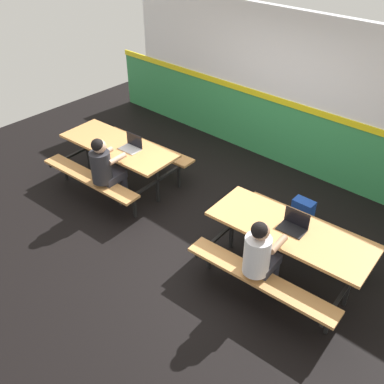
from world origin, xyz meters
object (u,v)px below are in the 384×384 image
(picnic_table_left, at_px, (119,153))
(picnic_table_right, at_px, (289,240))
(student_further, at_px, (260,254))
(backpack_dark, at_px, (302,213))
(laptop_dark, at_px, (294,225))
(student_nearer, at_px, (105,167))
(laptop_silver, at_px, (132,146))

(picnic_table_left, height_order, picnic_table_right, same)
(student_further, distance_m, backpack_dark, 1.68)
(laptop_dark, relative_size, backpack_dark, 0.75)
(student_further, xyz_separation_m, backpack_dark, (-0.30, 1.58, -0.49))
(picnic_table_left, distance_m, laptop_dark, 3.15)
(student_nearer, distance_m, student_further, 2.74)
(student_nearer, bearing_deg, laptop_silver, 97.94)
(picnic_table_left, xyz_separation_m, laptop_silver, (0.27, 0.05, 0.21))
(picnic_table_left, height_order, backpack_dark, picnic_table_left)
(picnic_table_right, relative_size, laptop_silver, 6.11)
(picnic_table_left, relative_size, laptop_dark, 6.11)
(student_further, distance_m, laptop_dark, 0.61)
(picnic_table_left, bearing_deg, picnic_table_right, 0.20)
(picnic_table_right, bearing_deg, laptop_silver, 179.16)
(backpack_dark, bearing_deg, student_further, -79.25)
(picnic_table_left, distance_m, picnic_table_right, 3.13)
(laptop_dark, bearing_deg, student_nearer, -168.15)
(picnic_table_left, bearing_deg, laptop_silver, 11.17)
(picnic_table_right, height_order, backpack_dark, picnic_table_right)
(student_nearer, bearing_deg, laptop_dark, 11.85)
(picnic_table_right, distance_m, laptop_dark, 0.21)
(laptop_silver, bearing_deg, backpack_dark, 21.09)
(laptop_dark, bearing_deg, picnic_table_left, -179.10)
(picnic_table_right, bearing_deg, student_nearer, -168.85)
(picnic_table_right, xyz_separation_m, student_further, (-0.04, -0.56, 0.13))
(student_nearer, bearing_deg, picnic_table_left, 123.01)
(student_nearer, bearing_deg, backpack_dark, 32.64)
(backpack_dark, bearing_deg, student_nearer, -147.36)
(laptop_dark, xyz_separation_m, backpack_dark, (-0.35, 0.98, -0.57))
(laptop_silver, height_order, laptop_dark, same)
(picnic_table_right, xyz_separation_m, backpack_dark, (-0.34, 1.02, -0.36))
(picnic_table_left, height_order, laptop_silver, laptop_silver)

